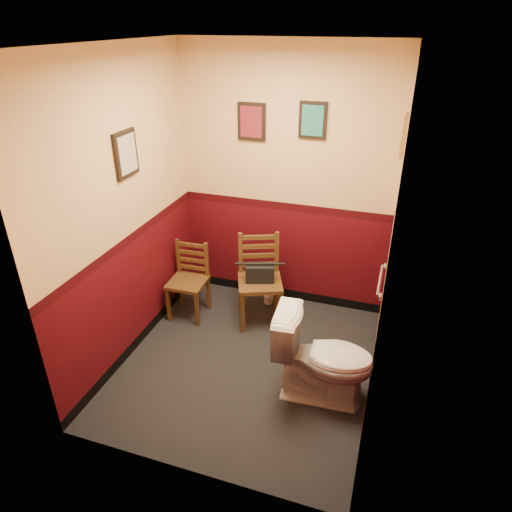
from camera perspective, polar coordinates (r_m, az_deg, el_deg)
The scene contains 17 objects.
floor at distance 4.35m, azimuth -1.05°, elevation -13.22°, with size 2.20×2.40×0.00m, color black.
ceiling at distance 3.29m, azimuth -1.50°, elevation 25.06°, with size 2.20×2.40×0.00m, color silver.
wall_back at distance 4.68m, azimuth 3.67°, elevation 8.97°, with size 2.20×2.70×0.00m, color #45080F.
wall_front at distance 2.66m, azimuth -9.86°, elevation -7.19°, with size 2.20×2.70×0.00m, color #45080F.
wall_left at distance 4.09m, azimuth -16.02°, elevation 5.04°, with size 2.40×2.70×0.00m, color #45080F.
wall_right at distance 3.44m, azimuth 16.31°, elevation 0.65°, with size 2.40×2.70×0.00m, color #45080F.
grab_bar at distance 3.85m, azimuth 15.32°, elevation -2.97°, with size 0.05×0.56×0.06m.
framed_print_back_a at distance 4.60m, azimuth -0.56°, elevation 16.44°, with size 0.28×0.04×0.36m.
framed_print_back_b at distance 4.44m, azimuth 7.11°, elevation 16.48°, with size 0.26×0.04×0.34m.
framed_print_left at distance 4.00m, azimuth -15.93°, elevation 12.17°, with size 0.04×0.30×0.38m.
framed_print_right at distance 3.78m, azimuth 18.02°, elevation 14.18°, with size 0.04×0.34×0.28m.
toilet at distance 3.82m, azimuth 8.42°, elevation -12.55°, with size 0.46×0.82×0.80m, color white.
toilet_brush at distance 4.10m, azimuth 12.20°, elevation -15.88°, with size 0.11×0.11×0.39m.
chair_left at distance 4.84m, azimuth -8.38°, elevation -3.05°, with size 0.39×0.39×0.80m.
chair_right at distance 4.66m, azimuth 0.45°, elevation -3.03°, with size 0.57×0.57×0.93m.
handbag at distance 4.57m, azimuth 0.49°, elevation -2.12°, with size 0.31×0.22×0.21m.
tp_stack at distance 5.10m, azimuth 2.20°, elevation -5.18°, with size 0.22×0.12×0.19m.
Camera 1 is at (1.10, -3.10, 2.86)m, focal length 32.00 mm.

